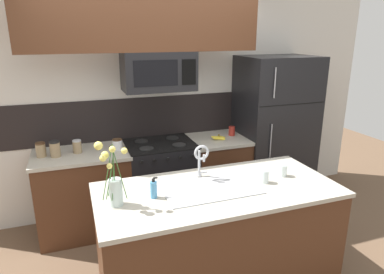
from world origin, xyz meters
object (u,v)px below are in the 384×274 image
Objects in this scene: storage_jar_short at (77,146)px; flower_vase at (114,185)px; refrigerator at (273,131)px; storage_jar_medium at (55,149)px; spare_glass at (283,170)px; dish_soap_bottle at (154,189)px; drinking_glass at (265,177)px; coffee_tin at (232,131)px; storage_jar_tall at (41,150)px; microwave at (158,71)px; storage_jar_squat at (117,144)px; banana_bunch at (219,138)px; sink_faucet at (201,157)px; stove_range at (161,181)px.

storage_jar_short is 1.30m from flower_vase.
storage_jar_medium is (-2.56, -0.06, 0.07)m from refrigerator.
refrigerator reaches higher than spare_glass.
dish_soap_bottle is 0.93m from drinking_glass.
coffee_tin is (1.79, 0.04, -0.01)m from storage_jar_short.
spare_glass is (2.01, -1.23, -0.02)m from storage_jar_tall.
microwave is 6.88× the size of drinking_glass.
banana_bunch is (1.16, -0.04, -0.04)m from storage_jar_squat.
coffee_tin is at bearing 176.95° from refrigerator.
storage_jar_squat is at bearing 81.38° from flower_vase.
drinking_glass is 0.23m from spare_glass.
storage_jar_medium is 1.51× the size of drinking_glass.
dish_soap_bottle reaches higher than storage_jar_medium.
flower_vase is at bearing 179.08° from drinking_glass.
banana_bunch is at bearing 83.96° from drinking_glass.
storage_jar_squat is 1.17m from sink_faucet.
stove_range is 1.22m from sink_faucet.
sink_faucet reaches higher than storage_jar_short.
sink_faucet reaches higher than storage_jar_tall.
storage_jar_medium is 0.99× the size of dish_soap_bottle.
stove_range is at bearing 122.76° from spare_glass.
flower_vase is (-0.66, -1.24, -0.65)m from microwave.
sink_faucet is at bearing -38.38° from storage_jar_tall.
drinking_glass is at bearing -37.16° from storage_jar_medium.
storage_jar_squat is 0.23× the size of flower_vase.
storage_jar_squat is 1.16m from banana_bunch.
sink_faucet is at bearing -40.16° from storage_jar_medium.
refrigerator is at bearing 34.41° from dish_soap_bottle.
storage_jar_medium is at bearing -166.79° from storage_jar_short.
refrigerator is 3.69× the size of flower_vase.
stove_range is at bearing -176.85° from coffee_tin.
banana_bunch is 1.16× the size of dish_soap_bottle.
storage_jar_medium is at bearing -178.13° from stove_range.
flower_vase reaches higher than storage_jar_squat.
storage_jar_tall reaches higher than storage_jar_squat.
storage_jar_squat is at bearing -178.78° from refrigerator.
spare_glass is (1.66, -1.23, -0.02)m from storage_jar_short.
spare_glass is at bearing -43.64° from storage_jar_squat.
refrigerator is 12.50× the size of storage_jar_tall.
spare_glass is at bearing -15.09° from sink_faucet.
spare_glass is (1.26, -1.20, -0.01)m from storage_jar_squat.
storage_jar_short is at bearing -179.86° from refrigerator.
storage_jar_squat is 1.63m from drinking_glass.
storage_jar_medium is at bearing 147.71° from spare_glass.
storage_jar_tall is at bearing -178.93° from coffee_tin.
banana_bunch is at bearing -1.90° from storage_jar_squat.
storage_jar_short is at bearing 177.29° from banana_bunch.
dish_soap_bottle is at bearing -106.80° from microwave.
dish_soap_bottle is at bearing -59.19° from storage_jar_medium.
storage_jar_tall is at bearing 177.90° from banana_bunch.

